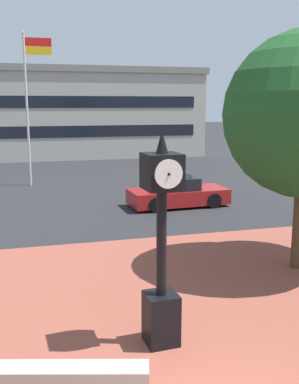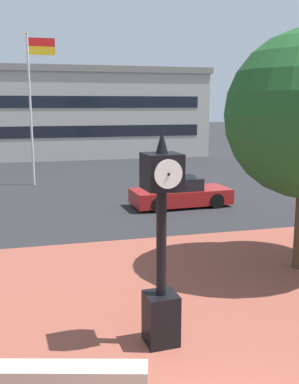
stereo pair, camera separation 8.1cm
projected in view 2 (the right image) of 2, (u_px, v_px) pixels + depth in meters
name	position (u px, v px, depth m)	size (l,w,h in m)	color
plaza_brick_paving	(160.00, 351.00, 8.07)	(44.00, 13.54, 0.01)	brown
planter_wall	(43.00, 381.00, 6.79)	(3.20, 0.40, 0.50)	#ADA393
street_clock	(161.00, 251.00, 8.01)	(0.66, 0.74, 3.95)	black
car_street_mid	(180.00, 193.00, 19.41)	(4.33, 2.05, 1.28)	maroon
flagpole_secondary	(33.00, 98.00, 23.74)	(1.48, 0.14, 8.04)	silver
civic_building	(72.00, 112.00, 40.86)	(21.97, 13.39, 7.30)	#B2ADA3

